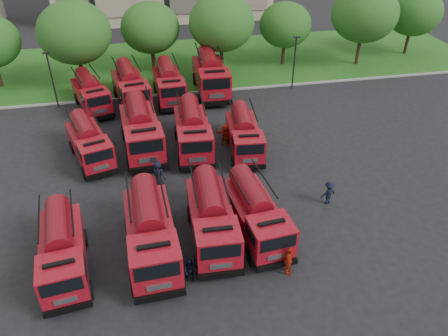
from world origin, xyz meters
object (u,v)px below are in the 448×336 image
object	(u,v)px
firefighter_1	(191,281)
fire_truck_7	(244,134)
fire_truck_4	(89,142)
fire_truck_6	(193,130)
firefighter_4	(160,186)
fire_truck_8	(91,93)
firefighter_2	(287,273)
fire_truck_5	(141,129)
fire_truck_11	(211,74)
firefighter_0	(288,247)
firefighter_3	(327,203)
fire_truck_3	(256,213)
fire_truck_0	(62,249)
fire_truck_9	(131,87)
firefighter_5	(225,145)
fire_truck_2	(212,217)
fire_truck_10	(169,83)
fire_truck_1	(151,231)

from	to	relation	value
firefighter_1	fire_truck_7	bearing A→B (deg)	90.53
fire_truck_4	fire_truck_6	world-z (taller)	fire_truck_6
fire_truck_4	firefighter_4	bearing A→B (deg)	-60.09
fire_truck_8	firefighter_2	world-z (taller)	fire_truck_8
fire_truck_5	fire_truck_11	distance (m)	11.59
fire_truck_6	fire_truck_11	bearing A→B (deg)	75.65
fire_truck_11	firefighter_0	size ratio (longest dim) A/B	5.12
fire_truck_5	fire_truck_8	distance (m)	8.94
firefighter_3	fire_truck_3	bearing A→B (deg)	5.01
fire_truck_5	fire_truck_8	size ratio (longest dim) A/B	1.14
firefighter_2	firefighter_3	world-z (taller)	firefighter_2
fire_truck_3	fire_truck_6	distance (m)	10.28
fire_truck_4	firefighter_0	size ratio (longest dim) A/B	4.27
fire_truck_3	firefighter_0	bearing A→B (deg)	-50.25
firefighter_4	firefighter_0	bearing A→B (deg)	177.92
fire_truck_11	firefighter_0	world-z (taller)	fire_truck_11
fire_truck_6	firefighter_0	distance (m)	12.26
fire_truck_5	fire_truck_11	bearing A→B (deg)	49.44
fire_truck_0	fire_truck_9	distance (m)	20.20
fire_truck_4	fire_truck_8	xyz separation A→B (m)	(-0.35, 8.65, 0.02)
firefighter_0	firefighter_5	world-z (taller)	firefighter_5
fire_truck_2	firefighter_2	bearing A→B (deg)	-42.95
fire_truck_7	firefighter_5	world-z (taller)	fire_truck_7
fire_truck_10	fire_truck_7	bearing A→B (deg)	-67.59
fire_truck_9	firefighter_4	size ratio (longest dim) A/B	3.87
fire_truck_7	fire_truck_10	bearing A→B (deg)	119.70
firefighter_0	firefighter_5	size ratio (longest dim) A/B	0.89
fire_truck_4	fire_truck_8	distance (m)	8.66
fire_truck_5	firefighter_4	xyz separation A→B (m)	(0.86, -5.06, -1.74)
fire_truck_0	fire_truck_6	bearing A→B (deg)	45.24
firefighter_0	firefighter_5	distance (m)	11.69
fire_truck_6	fire_truck_9	xyz separation A→B (m)	(-4.40, 8.94, 0.04)
fire_truck_2	fire_truck_7	bearing A→B (deg)	68.08
fire_truck_3	firefighter_0	world-z (taller)	fire_truck_3
fire_truck_4	fire_truck_6	xyz separation A→B (m)	(7.53, 0.00, 0.17)
fire_truck_4	firefighter_2	bearing A→B (deg)	-68.29
fire_truck_3	firefighter_3	size ratio (longest dim) A/B	4.18
firefighter_5	fire_truck_7	bearing A→B (deg)	172.05
fire_truck_5	fire_truck_7	distance (m)	7.68
fire_truck_10	fire_truck_4	bearing A→B (deg)	-127.37
fire_truck_2	firefighter_1	world-z (taller)	fire_truck_2
fire_truck_0	fire_truck_4	size ratio (longest dim) A/B	0.99
fire_truck_9	fire_truck_10	size ratio (longest dim) A/B	1.08
fire_truck_5	firefighter_4	bearing A→B (deg)	-84.83
fire_truck_5	fire_truck_9	size ratio (longest dim) A/B	1.03
fire_truck_6	firefighter_3	world-z (taller)	fire_truck_6
fire_truck_5	firefighter_3	xyz separation A→B (m)	(11.23, -8.94, -1.74)
fire_truck_9	firefighter_0	xyz separation A→B (m)	(8.20, -20.48, -1.66)
firefighter_4	fire_truck_8	bearing A→B (deg)	-24.18
fire_truck_1	fire_truck_2	size ratio (longest dim) A/B	1.06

